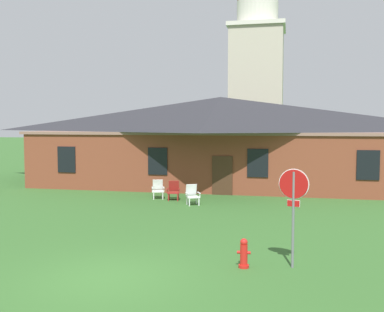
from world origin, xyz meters
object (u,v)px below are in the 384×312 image
object	(u,v)px
lawn_chair_near_door	(174,190)
fire_hydrant	(244,254)
stop_sign	(294,198)
lawn_chair_left_end	(192,194)
lawn_chair_by_porch	(158,189)

from	to	relation	value
lawn_chair_near_door	fire_hydrant	size ratio (longest dim) A/B	1.21
lawn_chair_near_door	fire_hydrant	distance (m)	10.85
lawn_chair_near_door	fire_hydrant	xyz separation A→B (m)	(4.50, -9.87, -0.12)
stop_sign	lawn_chair_left_end	xyz separation A→B (m)	(-4.58, 8.53, -1.38)
lawn_chair_near_door	fire_hydrant	bearing A→B (deg)	-65.51
lawn_chair_left_end	fire_hydrant	xyz separation A→B (m)	(3.31, -8.80, -0.12)
stop_sign	fire_hydrant	xyz separation A→B (m)	(-1.27, -0.27, -1.51)
lawn_chair_near_door	lawn_chair_left_end	distance (m)	1.60
lawn_chair_left_end	lawn_chair_near_door	bearing A→B (deg)	137.93
lawn_chair_left_end	lawn_chair_by_porch	bearing A→B (deg)	147.21
lawn_chair_near_door	lawn_chair_left_end	world-z (taller)	same
lawn_chair_left_end	fire_hydrant	bearing A→B (deg)	-69.39
lawn_chair_by_porch	lawn_chair_near_door	xyz separation A→B (m)	(0.90, -0.27, 0.00)
stop_sign	lawn_chair_left_end	bearing A→B (deg)	118.24
lawn_chair_by_porch	lawn_chair_left_end	bearing A→B (deg)	-32.79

